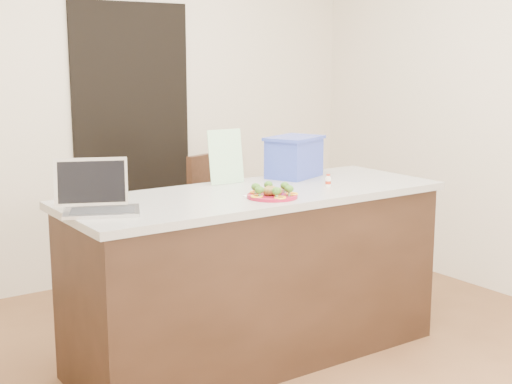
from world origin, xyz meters
TOP-DOWN VIEW (x-y plane):
  - ground at (0.00, 0.00)m, footprint 4.00×4.00m
  - room_shell at (0.00, 0.00)m, footprint 4.00×4.00m
  - doorway at (0.10, 1.98)m, footprint 0.90×0.02m
  - island at (0.00, 0.25)m, footprint 2.06×0.76m
  - plate at (-0.03, 0.06)m, footprint 0.26×0.26m
  - meatballs at (-0.04, 0.06)m, footprint 0.10×0.10m
  - broccoli at (-0.03, 0.06)m, footprint 0.22×0.21m
  - pepper_rings at (-0.03, 0.06)m, footprint 0.25×0.25m
  - napkin at (-0.06, 0.09)m, footprint 0.18×0.18m
  - fork at (-0.08, 0.10)m, footprint 0.05×0.14m
  - knife at (-0.03, 0.08)m, footprint 0.02×0.17m
  - yogurt_bottle at (0.41, 0.15)m, footprint 0.03×0.03m
  - laptop at (-0.88, 0.26)m, footprint 0.40×0.39m
  - leaflet at (-0.01, 0.54)m, footprint 0.21×0.05m
  - blue_box at (0.44, 0.50)m, footprint 0.40×0.35m
  - chair at (0.27, 1.06)m, footprint 0.57×0.58m

SIDE VIEW (x-z plane):
  - ground at x=0.00m, z-range 0.00..0.00m
  - island at x=0.00m, z-range 0.00..0.92m
  - chair at x=0.27m, z-range 0.07..1.07m
  - napkin at x=-0.06m, z-range 0.92..0.93m
  - fork at x=-0.08m, z-range 0.93..0.93m
  - plate at x=-0.03m, z-range 0.92..0.94m
  - knife at x=-0.03m, z-range 0.93..0.93m
  - pepper_rings at x=-0.03m, z-range 0.93..0.94m
  - yogurt_bottle at x=0.41m, z-range 0.91..0.98m
  - meatballs at x=-0.04m, z-range 0.94..0.97m
  - broccoli at x=-0.03m, z-range 0.95..0.99m
  - laptop at x=-0.88m, z-range 0.87..1.10m
  - doorway at x=0.10m, z-range 0.00..2.00m
  - blue_box at x=0.44m, z-range 0.92..1.16m
  - leaflet at x=-0.01m, z-range 0.92..1.22m
  - room_shell at x=0.00m, z-range -0.38..3.62m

